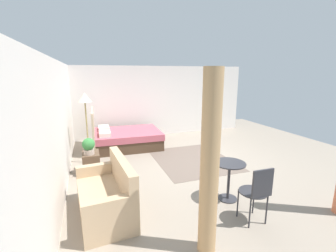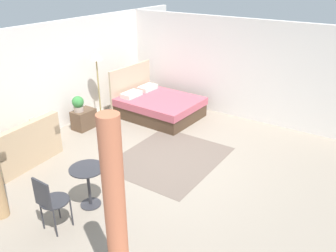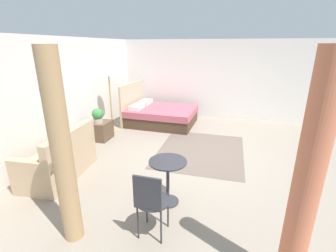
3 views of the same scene
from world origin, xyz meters
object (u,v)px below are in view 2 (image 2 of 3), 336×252
couch (23,149)px  balcony_table (88,180)px  bed (158,105)px  cafe_chair_near_window (49,199)px  nightstand (84,119)px  potted_plant (78,104)px  floor_lamp (96,62)px

couch → balcony_table: couch is taller
bed → couch: (-3.51, 0.84, 0.02)m
cafe_chair_near_window → couch: bearing=64.6°
nightstand → cafe_chair_near_window: bearing=-140.9°
nightstand → potted_plant: size_ratio=1.43×
bed → potted_plant: (-1.75, 1.08, 0.38)m
potted_plant → couch: bearing=-172.3°
couch → potted_plant: size_ratio=3.96×
couch → cafe_chair_near_window: cafe_chair_near_window is taller
couch → floor_lamp: bearing=5.7°
balcony_table → potted_plant: bearing=49.7°
couch → cafe_chair_near_window: 2.37m
potted_plant → balcony_table: (-2.01, -2.37, -0.18)m
bed → floor_lamp: floor_lamp is taller
bed → balcony_table: (-3.76, -1.29, 0.20)m
couch → floor_lamp: (2.49, 0.25, 1.22)m
floor_lamp → balcony_table: bearing=-139.0°
bed → potted_plant: bearing=148.3°
potted_plant → floor_lamp: size_ratio=0.21×
couch → potted_plant: couch is taller
bed → floor_lamp: 1.94m
nightstand → couch: bearing=-173.7°
potted_plant → floor_lamp: bearing=0.8°
bed → cafe_chair_near_window: 4.71m
couch → balcony_table: bearing=-96.7°
couch → cafe_chair_near_window: (-1.01, -2.12, 0.26)m
bed → nightstand: (-1.65, 1.05, -0.06)m
nightstand → floor_lamp: bearing=3.8°
bed → floor_lamp: (-1.02, 1.09, 1.24)m
couch → nightstand: size_ratio=2.77×
nightstand → balcony_table: bearing=-132.0°
floor_lamp → potted_plant: bearing=-179.2°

